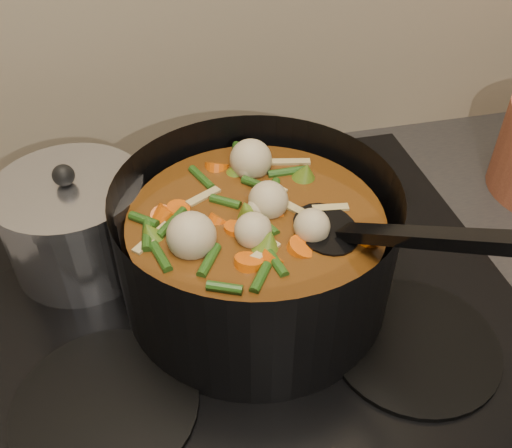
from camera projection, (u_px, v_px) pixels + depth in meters
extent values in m
cube|color=black|center=(241.00, 308.00, 0.70)|extent=(2.64, 0.64, 0.05)
cube|color=black|center=(240.00, 289.00, 0.68)|extent=(0.62, 0.54, 0.02)
cylinder|color=black|center=(106.00, 405.00, 0.55)|extent=(0.18, 0.18, 0.01)
cylinder|color=black|center=(413.00, 344.00, 0.60)|extent=(0.18, 0.18, 0.01)
cylinder|color=black|center=(99.00, 231.00, 0.74)|extent=(0.18, 0.18, 0.01)
cylinder|color=black|center=(333.00, 196.00, 0.79)|extent=(0.18, 0.18, 0.01)
cylinder|color=black|center=(256.00, 245.00, 0.62)|extent=(0.37, 0.37, 0.15)
cylinder|color=black|center=(256.00, 288.00, 0.66)|extent=(0.29, 0.29, 0.01)
cylinder|color=#612B10|center=(256.00, 253.00, 0.62)|extent=(0.27, 0.27, 0.10)
cylinder|color=orange|center=(293.00, 214.00, 0.60)|extent=(0.03, 0.03, 0.03)
cylinder|color=orange|center=(285.00, 184.00, 0.64)|extent=(0.04, 0.04, 0.03)
cylinder|color=orange|center=(225.00, 167.00, 0.66)|extent=(0.04, 0.04, 0.03)
cylinder|color=orange|center=(207.00, 208.00, 0.61)|extent=(0.03, 0.04, 0.03)
cylinder|color=orange|center=(179.00, 247.00, 0.56)|extent=(0.04, 0.04, 0.03)
cylinder|color=orange|center=(247.00, 245.00, 0.56)|extent=(0.04, 0.04, 0.03)
cylinder|color=orange|center=(300.00, 258.00, 0.55)|extent=(0.04, 0.04, 0.03)
cylinder|color=orange|center=(355.00, 225.00, 0.59)|extent=(0.04, 0.03, 0.03)
cylinder|color=orange|center=(292.00, 197.00, 0.62)|extent=(0.04, 0.04, 0.03)
cylinder|color=orange|center=(252.00, 171.00, 0.66)|extent=(0.04, 0.04, 0.03)
cylinder|color=orange|center=(227.00, 205.00, 0.61)|extent=(0.03, 0.03, 0.03)
cylinder|color=orange|center=(188.00, 228.00, 0.58)|extent=(0.04, 0.04, 0.03)
cylinder|color=orange|center=(201.00, 281.00, 0.53)|extent=(0.04, 0.04, 0.03)
sphere|color=#CDB890|center=(314.00, 201.00, 0.59)|extent=(0.04, 0.04, 0.04)
sphere|color=#CDB890|center=(240.00, 176.00, 0.63)|extent=(0.04, 0.04, 0.04)
sphere|color=#CDB890|center=(197.00, 223.00, 0.57)|extent=(0.04, 0.04, 0.04)
sphere|color=#CDB890|center=(281.00, 248.00, 0.54)|extent=(0.04, 0.04, 0.04)
sphere|color=#CDB890|center=(309.00, 193.00, 0.60)|extent=(0.04, 0.04, 0.04)
cone|color=#577B1E|center=(235.00, 271.00, 0.52)|extent=(0.04, 0.04, 0.04)
cone|color=#577B1E|center=(336.00, 234.00, 0.56)|extent=(0.04, 0.04, 0.04)
cone|color=#577B1E|center=(295.00, 172.00, 0.64)|extent=(0.04, 0.04, 0.04)
cone|color=#577B1E|center=(197.00, 182.00, 0.63)|extent=(0.04, 0.04, 0.04)
cone|color=#577B1E|center=(190.00, 251.00, 0.54)|extent=(0.04, 0.04, 0.04)
cone|color=#577B1E|center=(305.00, 262.00, 0.53)|extent=(0.04, 0.04, 0.04)
cylinder|color=#285017|center=(278.00, 192.00, 0.62)|extent=(0.01, 0.04, 0.01)
cylinder|color=#285017|center=(235.00, 161.00, 0.66)|extent=(0.04, 0.03, 0.01)
cylinder|color=#285017|center=(191.00, 190.00, 0.62)|extent=(0.04, 0.02, 0.01)
cylinder|color=#285017|center=(195.00, 225.00, 0.58)|extent=(0.03, 0.04, 0.01)
cylinder|color=#285017|center=(232.00, 241.00, 0.56)|extent=(0.03, 0.04, 0.01)
cylinder|color=#285017|center=(284.00, 285.00, 0.51)|extent=(0.04, 0.02, 0.01)
cylinder|color=#285017|center=(329.00, 243.00, 0.56)|extent=(0.04, 0.03, 0.01)
cylinder|color=#285017|center=(315.00, 205.00, 0.60)|extent=(0.01, 0.04, 0.01)
cylinder|color=#285017|center=(277.00, 192.00, 0.62)|extent=(0.04, 0.03, 0.01)
cylinder|color=#285017|center=(233.00, 161.00, 0.66)|extent=(0.04, 0.02, 0.01)
cylinder|color=#285017|center=(190.00, 191.00, 0.62)|extent=(0.03, 0.04, 0.01)
cylinder|color=#285017|center=(195.00, 226.00, 0.58)|extent=(0.03, 0.04, 0.01)
cylinder|color=#285017|center=(233.00, 241.00, 0.56)|extent=(0.04, 0.02, 0.01)
cylinder|color=#285017|center=(287.00, 285.00, 0.51)|extent=(0.04, 0.03, 0.01)
cylinder|color=#285017|center=(330.00, 241.00, 0.56)|extent=(0.01, 0.04, 0.01)
cube|color=tan|center=(192.00, 199.00, 0.61)|extent=(0.04, 0.01, 0.00)
cube|color=tan|center=(208.00, 254.00, 0.55)|extent=(0.02, 0.04, 0.00)
cube|color=tan|center=(299.00, 257.00, 0.54)|extent=(0.04, 0.03, 0.00)
cube|color=tan|center=(322.00, 203.00, 0.60)|extent=(0.04, 0.04, 0.00)
cube|color=tan|center=(257.00, 174.00, 0.64)|extent=(0.03, 0.04, 0.00)
cube|color=tan|center=(191.00, 202.00, 0.61)|extent=(0.04, 0.02, 0.00)
cube|color=tan|center=(211.00, 256.00, 0.54)|extent=(0.01, 0.04, 0.00)
ellipsoid|color=black|center=(326.00, 230.00, 0.58)|extent=(0.07, 0.09, 0.01)
cube|color=black|center=(426.00, 238.00, 0.49)|extent=(0.11, 0.16, 0.11)
cylinder|color=silver|center=(78.00, 228.00, 0.67)|extent=(0.16, 0.16, 0.10)
cylinder|color=silver|center=(67.00, 189.00, 0.63)|extent=(0.17, 0.17, 0.01)
sphere|color=black|center=(63.00, 175.00, 0.62)|extent=(0.02, 0.02, 0.02)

